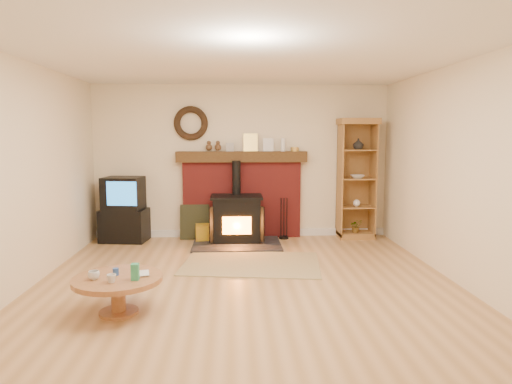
{
  "coord_description": "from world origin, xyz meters",
  "views": [
    {
      "loc": [
        -0.15,
        -5.07,
        1.76
      ],
      "look_at": [
        0.16,
        1.0,
        0.99
      ],
      "focal_mm": 32.0,
      "sensor_mm": 36.0,
      "label": 1
    }
  ],
  "objects": [
    {
      "name": "coffee_table",
      "position": [
        -1.29,
        -0.68,
        0.3
      ],
      "size": [
        0.87,
        0.87,
        0.53
      ],
      "color": "brown",
      "rests_on": "ground"
    },
    {
      "name": "wood_stove",
      "position": [
        -0.09,
        2.28,
        0.38
      ],
      "size": [
        1.4,
        1.0,
        1.33
      ],
      "color": "black",
      "rests_on": "ground"
    },
    {
      "name": "firelog_box",
      "position": [
        -0.55,
        2.4,
        0.14
      ],
      "size": [
        0.47,
        0.31,
        0.28
      ],
      "primitive_type": "cube",
      "rotation": [
        0.0,
        0.0,
        0.08
      ],
      "color": "#CDCA12",
      "rests_on": "ground"
    },
    {
      "name": "area_rug",
      "position": [
        0.1,
        1.0,
        0.01
      ],
      "size": [
        1.99,
        1.49,
        0.01
      ],
      "primitive_type": "cube",
      "rotation": [
        0.0,
        0.0,
        -0.13
      ],
      "color": "brown",
      "rests_on": "ground"
    },
    {
      "name": "leaning_painting",
      "position": [
        -0.8,
        2.55,
        0.29
      ],
      "size": [
        0.49,
        0.13,
        0.59
      ],
      "primitive_type": "cube",
      "rotation": [
        -0.17,
        0.0,
        0.0
      ],
      "color": "black",
      "rests_on": "ground"
    },
    {
      "name": "chimney_breast",
      "position": [
        0.0,
        2.67,
        0.8
      ],
      "size": [
        2.2,
        0.22,
        1.78
      ],
      "color": "maroon",
      "rests_on": "ground"
    },
    {
      "name": "tv_unit",
      "position": [
        -1.95,
        2.47,
        0.51
      ],
      "size": [
        0.79,
        0.59,
        1.07
      ],
      "color": "black",
      "rests_on": "ground"
    },
    {
      "name": "room_shell",
      "position": [
        -0.02,
        0.09,
        1.72
      ],
      "size": [
        5.02,
        5.52,
        2.61
      ],
      "color": "beige",
      "rests_on": "ground"
    },
    {
      "name": "ground",
      "position": [
        0.0,
        0.0,
        0.0
      ],
      "size": [
        5.5,
        5.5,
        0.0
      ],
      "primitive_type": "plane",
      "color": "#A57844",
      "rests_on": "ground"
    },
    {
      "name": "fire_tools",
      "position": [
        0.71,
        2.5,
        0.13
      ],
      "size": [
        0.16,
        0.16,
        0.7
      ],
      "color": "black",
      "rests_on": "ground"
    },
    {
      "name": "curio_cabinet",
      "position": [
        1.94,
        2.56,
        1.02
      ],
      "size": [
        0.65,
        0.47,
        2.03
      ],
      "color": "olive",
      "rests_on": "ground"
    }
  ]
}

